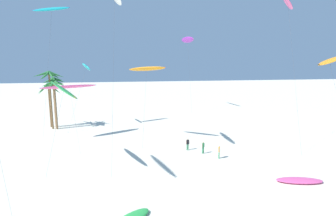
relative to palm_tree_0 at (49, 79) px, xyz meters
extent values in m
cylinder|color=brown|center=(-0.02, -0.02, -3.98)|extent=(0.29, 0.29, 10.24)
cone|color=#23662D|center=(1.25, -0.10, 0.70)|extent=(2.74, 0.73, 1.40)
cone|color=#23662D|center=(0.68, 0.92, 0.49)|extent=(2.00, 2.44, 1.78)
cone|color=#23662D|center=(-0.10, 1.22, 0.65)|extent=(0.73, 2.73, 1.51)
cone|color=#23662D|center=(-0.98, 0.58, 0.43)|extent=(2.48, 1.83, 1.89)
cone|color=#23662D|center=(-1.24, -0.44, 0.79)|extent=(2.76, 1.41, 1.25)
cone|color=#23662D|center=(-0.30, -1.23, 0.64)|extent=(1.16, 2.75, 1.52)
cone|color=#23662D|center=(0.71, -0.93, 0.48)|extent=(2.06, 2.39, 1.80)
cylinder|color=olive|center=(0.32, 1.31, -4.58)|extent=(0.41, 0.41, 9.04)
cone|color=#23662D|center=(1.34, 1.20, -0.39)|extent=(2.27, 0.79, 1.19)
cone|color=#23662D|center=(0.93, 2.16, -0.27)|extent=(1.75, 2.13, 0.98)
cone|color=#23662D|center=(-0.07, 2.25, -0.41)|extent=(1.37, 2.26, 1.22)
cone|color=#23662D|center=(-0.66, 1.44, -0.49)|extent=(2.25, 0.85, 1.37)
cone|color=#23662D|center=(-0.09, 0.56, -0.72)|extent=(1.47, 2.06, 1.77)
cone|color=#23662D|center=(0.78, 0.58, -0.71)|extent=(1.57, 2.03, 1.76)
cylinder|color=olive|center=(-0.67, 1.54, -5.07)|extent=(0.30, 0.30, 8.05)
cone|color=#33843D|center=(0.35, 1.61, -1.96)|extent=(2.44, 0.74, 2.24)
cone|color=#33843D|center=(-0.08, 2.50, -1.83)|extent=(1.82, 2.48, 2.02)
cone|color=#33843D|center=(-1.28, 2.70, -1.44)|extent=(1.79, 2.72, 1.33)
cone|color=#33843D|center=(-1.64, 1.70, -2.00)|extent=(2.41, 0.93, 2.31)
cone|color=#33843D|center=(-1.33, 0.59, -1.78)|extent=(1.97, 2.46, 1.93)
cone|color=#33843D|center=(0.12, 0.50, -1.45)|extent=(2.12, 2.55, 1.34)
cylinder|color=olive|center=(0.78, -0.29, -4.79)|extent=(0.34, 0.34, 8.62)
cone|color=#287533|center=(1.79, -0.38, -0.91)|extent=(2.29, 0.75, 1.39)
cone|color=#287533|center=(1.56, 0.42, -0.81)|extent=(2.06, 1.95, 1.20)
cone|color=#287533|center=(0.65, 0.64, -1.06)|extent=(0.86, 2.23, 1.64)
cone|color=#287533|center=(-0.04, -0.02, -1.16)|extent=(2.15, 1.18, 1.81)
cone|color=#287533|center=(-0.17, -0.71, -0.87)|extent=(2.30, 1.44, 1.30)
cone|color=#287533|center=(0.45, -1.16, -1.08)|extent=(1.28, 2.22, 1.67)
cone|color=#287533|center=(1.60, -0.99, -0.73)|extent=(2.10, 1.91, 1.05)
ellipsoid|color=green|center=(6.22, -19.45, 0.03)|extent=(4.94, 7.61, 2.17)
ellipsoid|color=orange|center=(6.22, -19.45, 0.05)|extent=(4.12, 7.19, 1.53)
cylinder|color=#4C4C51|center=(5.26, -20.58, -4.57)|extent=(1.95, 2.28, 9.07)
ellipsoid|color=orange|center=(46.92, -10.06, 3.12)|extent=(3.97, 8.81, 2.61)
ellipsoid|color=#EA5193|center=(46.92, -10.06, 3.16)|extent=(3.11, 8.81, 1.79)
cylinder|color=#4C4C51|center=(11.64, -19.43, 0.87)|extent=(0.84, 6.74, 19.95)
ellipsoid|color=#EA5193|center=(4.53, -6.65, -0.83)|extent=(8.37, 5.25, 0.84)
ellipsoid|color=blue|center=(4.53, -6.65, -0.79)|extent=(8.10, 4.50, 0.45)
cylinder|color=#4C4C51|center=(5.69, -10.63, -5.02)|extent=(2.32, 7.98, 8.18)
ellipsoid|color=orange|center=(16.26, -10.64, 2.00)|extent=(5.68, 4.66, 1.24)
ellipsoid|color=red|center=(16.26, -10.64, 2.04)|extent=(5.31, 4.13, 0.83)
cylinder|color=#4C4C51|center=(15.74, -12.20, -3.60)|extent=(1.04, 3.14, 11.00)
ellipsoid|color=#19B2B7|center=(1.49, -1.18, 11.59)|extent=(5.79, 3.39, 1.87)
ellipsoid|color=blue|center=(1.49, -1.18, 11.63)|extent=(5.58, 2.87, 1.48)
cylinder|color=#4C4C51|center=(0.56, -3.15, 1.20)|extent=(1.88, 3.96, 20.60)
ellipsoid|color=purple|center=(28.86, 16.31, 8.20)|extent=(2.33, 7.69, 1.61)
ellipsoid|color=yellow|center=(28.86, 16.31, 8.24)|extent=(1.61, 7.74, 0.64)
cylinder|color=#4C4C51|center=(28.65, 12.80, -0.51)|extent=(0.42, 7.05, 17.20)
ellipsoid|color=#EA5193|center=(38.21, -10.60, 11.89)|extent=(5.97, 6.77, 1.54)
ellipsoid|color=black|center=(38.21, -10.60, 11.92)|extent=(5.45, 6.32, 1.01)
cylinder|color=#4C4C51|center=(36.98, -15.34, 1.35)|extent=(2.48, 9.51, 20.92)
ellipsoid|color=#19B2B7|center=(6.26, 1.13, 2.03)|extent=(2.64, 4.60, 1.88)
ellipsoid|color=purple|center=(6.26, 1.13, 2.06)|extent=(2.10, 4.34, 1.10)
cylinder|color=#4C4C51|center=(4.74, -1.18, -3.58)|extent=(3.06, 4.62, 11.05)
ellipsoid|color=#EA5193|center=(30.29, -27.39, -8.91)|extent=(4.91, 2.51, 0.38)
ellipsoid|color=white|center=(30.29, -27.39, -8.89)|extent=(2.34, 1.72, 0.23)
cylinder|color=#338E56|center=(21.46, -15.58, -8.67)|extent=(0.14, 0.14, 0.86)
cylinder|color=#338E56|center=(21.29, -15.59, -8.67)|extent=(0.14, 0.14, 0.86)
cube|color=black|center=(21.38, -15.58, -7.94)|extent=(0.32, 0.23, 0.61)
cylinder|color=beige|center=(21.58, -15.56, -7.98)|extent=(0.09, 0.09, 0.56)
cylinder|color=beige|center=(21.17, -15.60, -7.98)|extent=(0.09, 0.09, 0.56)
sphere|color=beige|center=(21.38, -15.58, -7.50)|extent=(0.21, 0.21, 0.21)
cylinder|color=#338E56|center=(23.02, -17.35, -8.66)|extent=(0.14, 0.14, 0.89)
cylinder|color=#338E56|center=(23.15, -17.26, -8.66)|extent=(0.14, 0.14, 0.89)
cube|color=#338C4C|center=(23.08, -17.31, -7.94)|extent=(0.36, 0.33, 0.54)
cylinder|color=beige|center=(22.91, -17.42, -7.98)|extent=(0.09, 0.09, 0.56)
cylinder|color=beige|center=(23.26, -17.20, -7.98)|extent=(0.09, 0.09, 0.56)
sphere|color=beige|center=(23.08, -17.31, -7.54)|extent=(0.21, 0.21, 0.21)
cylinder|color=#338E56|center=(24.58, -19.35, -8.67)|extent=(0.14, 0.14, 0.86)
cylinder|color=#338E56|center=(24.52, -19.51, -8.67)|extent=(0.14, 0.14, 0.86)
cube|color=orange|center=(24.55, -19.43, -7.94)|extent=(0.29, 0.35, 0.62)
cylinder|color=beige|center=(24.62, -19.23, -7.98)|extent=(0.09, 0.09, 0.56)
cylinder|color=beige|center=(24.48, -19.63, -7.98)|extent=(0.09, 0.09, 0.56)
sphere|color=beige|center=(24.55, -19.43, -7.49)|extent=(0.21, 0.21, 0.21)
camera|label=1|loc=(12.64, -50.93, 3.27)|focal=29.08mm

